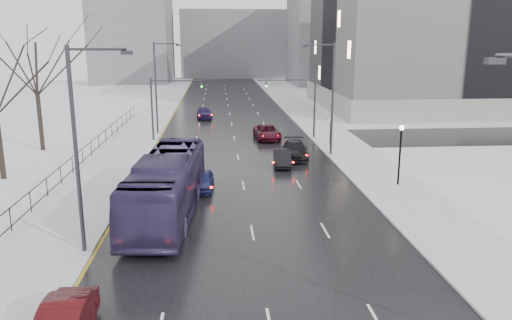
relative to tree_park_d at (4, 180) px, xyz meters
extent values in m
cube|color=black|center=(17.80, 26.00, 0.02)|extent=(16.00, 150.00, 0.04)
cube|color=black|center=(17.80, 14.00, 0.02)|extent=(130.00, 10.00, 0.04)
cube|color=silver|center=(7.30, 26.00, 0.08)|extent=(5.00, 150.00, 0.16)
cube|color=silver|center=(28.30, 26.00, 0.08)|extent=(5.00, 150.00, 0.16)
cube|color=white|center=(-2.20, 26.00, 0.06)|extent=(14.00, 150.00, 0.12)
cube|color=black|center=(4.80, -4.00, 1.41)|extent=(0.04, 70.00, 0.05)
cube|color=black|center=(4.80, -4.00, 0.41)|extent=(0.04, 70.00, 0.05)
cylinder|color=black|center=(4.80, -4.00, 0.81)|extent=(0.06, 0.06, 1.30)
cube|color=#2D2D33|center=(23.60, -24.00, 9.65)|extent=(0.50, 0.25, 0.18)
cylinder|color=#2D2D33|center=(26.20, 6.00, 5.00)|extent=(0.20, 0.20, 10.00)
cylinder|color=#2D2D33|center=(24.90, 6.00, 9.80)|extent=(2.60, 0.12, 0.12)
cube|color=#2D2D33|center=(23.60, 6.00, 9.65)|extent=(0.50, 0.25, 0.18)
cylinder|color=#2D2D33|center=(9.40, -14.00, 5.00)|extent=(0.20, 0.20, 10.00)
cylinder|color=#2D2D33|center=(10.70, -14.00, 9.80)|extent=(2.60, 0.12, 0.12)
cube|color=#2D2D33|center=(12.00, -14.00, 9.65)|extent=(0.50, 0.25, 0.18)
cylinder|color=#2D2D33|center=(9.40, 18.00, 5.00)|extent=(0.20, 0.20, 10.00)
cylinder|color=#2D2D33|center=(10.70, 18.00, 9.80)|extent=(2.60, 0.12, 0.12)
cube|color=#2D2D33|center=(12.00, 18.00, 9.65)|extent=(0.50, 0.25, 0.18)
cylinder|color=black|center=(28.80, -4.00, 2.16)|extent=(0.14, 0.14, 4.00)
sphere|color=#FFE5B2|center=(28.80, -4.00, 4.26)|extent=(0.36, 0.36, 0.36)
cylinder|color=#2D2D33|center=(26.20, 14.00, 3.25)|extent=(0.20, 0.20, 6.50)
cylinder|color=#2D2D33|center=(23.20, 14.00, 6.20)|extent=(6.00, 0.12, 0.12)
imported|color=#2D2D33|center=(21.10, 14.00, 5.60)|extent=(0.15, 0.18, 0.90)
sphere|color=#19FF33|center=(21.10, 13.85, 5.60)|extent=(0.16, 0.16, 0.16)
cylinder|color=#2D2D33|center=(9.40, 14.00, 3.25)|extent=(0.20, 0.20, 6.50)
cylinder|color=#2D2D33|center=(12.40, 14.00, 6.20)|extent=(6.00, 0.12, 0.12)
imported|color=#2D2D33|center=(14.50, 14.00, 5.60)|extent=(0.15, 0.18, 0.90)
sphere|color=#19FF33|center=(14.50, 13.85, 5.60)|extent=(0.16, 0.16, 0.16)
cylinder|color=#2D2D33|center=(27.00, 10.00, 1.41)|extent=(0.06, 0.06, 2.50)
cylinder|color=white|center=(27.00, 10.00, 2.56)|extent=(0.60, 0.03, 0.60)
torus|color=#B20C0C|center=(27.00, 10.00, 2.56)|extent=(0.58, 0.06, 0.58)
cube|color=gray|center=(52.80, 38.00, 12.00)|extent=(40.00, 30.00, 24.00)
cube|color=gray|center=(52.80, 38.00, 1.50)|extent=(40.60, 30.60, 3.00)
cube|color=slate|center=(45.80, 81.00, 11.00)|extent=(24.00, 20.00, 22.00)
cube|color=slate|center=(-4.20, 91.00, 14.00)|extent=(18.00, 22.00, 28.00)
cube|color=slate|center=(21.80, 106.00, 9.00)|extent=(30.00, 18.00, 18.00)
imported|color=#352B54|center=(13.00, -8.89, 1.89)|extent=(4.09, 13.46, 3.69)
imported|color=navy|center=(14.85, -3.84, 0.71)|extent=(1.80, 4.03, 1.35)
imported|color=black|center=(21.30, 2.52, 0.71)|extent=(1.72, 4.16, 1.34)
imported|color=#430B1C|center=(21.22, 13.94, 0.77)|extent=(2.74, 5.41, 1.47)
imported|color=black|center=(22.82, 5.13, 0.79)|extent=(2.51, 5.32, 1.50)
imported|color=#231745|center=(14.30, 28.84, 0.82)|extent=(2.27, 4.72, 1.55)
camera|label=1|loc=(16.00, -37.30, 10.21)|focal=35.00mm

